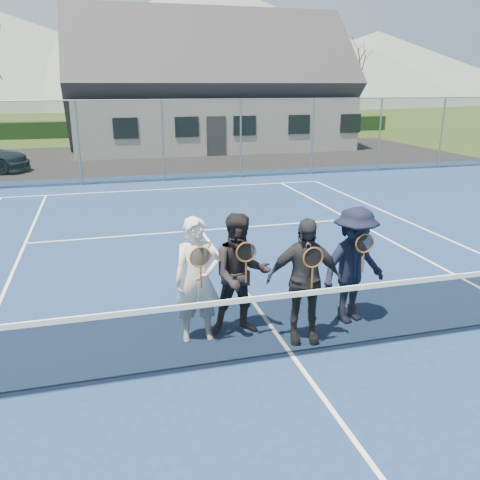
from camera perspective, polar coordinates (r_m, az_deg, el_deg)
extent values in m
plane|color=#334C1B|center=(26.00, -10.30, 9.00)|extent=(220.00, 220.00, 0.00)
cube|color=navy|center=(7.04, 5.97, -13.00)|extent=(30.00, 30.00, 0.02)
cube|color=black|center=(25.95, -19.20, 8.33)|extent=(40.00, 12.00, 0.01)
cube|color=black|center=(37.84, -12.13, 12.19)|extent=(40.00, 1.20, 1.10)
cone|color=#596B5F|center=(103.36, -3.09, 21.19)|extent=(120.00, 120.00, 22.00)
cone|color=#596B60|center=(115.87, 15.04, 18.24)|extent=(90.00, 90.00, 14.00)
cube|color=white|center=(18.03, -7.81, 5.71)|extent=(10.97, 0.06, 0.01)
cube|color=white|center=(12.76, -4.42, 1.08)|extent=(8.23, 0.06, 0.01)
cube|color=white|center=(7.04, 5.97, -12.89)|extent=(0.06, 12.80, 0.01)
cube|color=black|center=(6.82, 6.09, -9.58)|extent=(11.60, 0.02, 0.88)
cube|color=white|center=(6.63, 6.21, -6.10)|extent=(11.60, 0.03, 0.07)
cylinder|color=slate|center=(19.27, -17.67, 10.24)|extent=(0.07, 0.07, 3.00)
cylinder|color=slate|center=(19.40, -8.65, 10.88)|extent=(0.07, 0.07, 3.00)
cylinder|color=slate|center=(19.98, 0.08, 11.24)|extent=(0.07, 0.07, 3.00)
cylinder|color=slate|center=(20.97, 8.16, 11.35)|extent=(0.07, 0.07, 3.00)
cylinder|color=slate|center=(22.33, 15.39, 11.26)|extent=(0.07, 0.07, 3.00)
cylinder|color=slate|center=(23.99, 21.70, 11.04)|extent=(0.07, 0.07, 3.00)
cube|color=black|center=(19.40, -8.65, 10.88)|extent=(30.00, 0.03, 3.00)
cylinder|color=slate|center=(19.30, -8.86, 15.31)|extent=(30.00, 0.04, 0.04)
cube|color=silver|center=(30.39, -3.47, 13.02)|extent=(15.00, 8.00, 2.80)
pyramid|color=#2D2D33|center=(30.39, -3.62, 21.04)|extent=(15.60, 8.20, 4.10)
cube|color=#2D2D33|center=(26.40, -2.68, 11.56)|extent=(1.00, 0.06, 2.00)
cube|color=black|center=(25.75, -12.73, 12.15)|extent=(1.20, 0.06, 1.00)
cube|color=black|center=(26.07, -5.99, 12.52)|extent=(1.20, 0.06, 1.00)
cube|color=black|center=(26.73, 0.52, 12.72)|extent=(1.20, 0.06, 1.00)
cube|color=black|center=(27.70, 6.65, 12.76)|extent=(1.20, 0.06, 1.00)
cube|color=black|center=(28.95, 12.31, 12.67)|extent=(1.20, 0.06, 1.00)
cylinder|color=#3D2616|center=(38.92, -9.33, 14.49)|extent=(0.22, 0.22, 3.85)
cylinder|color=#332412|center=(41.24, 5.09, 14.78)|extent=(0.22, 0.22, 3.85)
cylinder|color=#352013|center=(43.69, 12.73, 14.57)|extent=(0.22, 0.22, 3.85)
imported|color=silver|center=(7.11, -4.81, -4.53)|extent=(0.67, 0.45, 1.80)
torus|color=brown|center=(6.71, -4.47, -1.93)|extent=(0.29, 0.02, 0.29)
cylinder|color=black|center=(6.71, -4.47, -1.93)|extent=(0.25, 0.00, 0.25)
cylinder|color=brown|center=(6.80, -4.42, -4.16)|extent=(0.03, 0.03, 0.32)
imported|color=black|center=(7.28, 0.09, -3.94)|extent=(0.93, 0.76, 1.80)
torus|color=brown|center=(6.89, 0.70, -1.37)|extent=(0.29, 0.02, 0.29)
cylinder|color=black|center=(6.89, 0.70, -1.37)|extent=(0.25, 0.00, 0.25)
cylinder|color=brown|center=(6.98, 0.69, -3.55)|extent=(0.03, 0.03, 0.32)
imported|color=#25252A|center=(7.12, 7.20, -4.55)|extent=(1.12, 0.66, 1.80)
torus|color=brown|center=(6.74, 8.21, -1.96)|extent=(0.29, 0.02, 0.29)
cylinder|color=black|center=(6.74, 8.21, -1.96)|extent=(0.25, 0.00, 0.25)
cylinder|color=brown|center=(6.84, 8.11, -4.18)|extent=(0.03, 0.03, 0.32)
imported|color=black|center=(7.84, 12.65, -2.81)|extent=(1.30, 0.96, 1.80)
torus|color=brown|center=(7.48, 13.81, -0.38)|extent=(0.29, 0.02, 0.29)
cylinder|color=black|center=(7.48, 13.81, -0.38)|extent=(0.25, 0.00, 0.25)
cylinder|color=brown|center=(7.56, 13.66, -2.40)|extent=(0.03, 0.03, 0.32)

